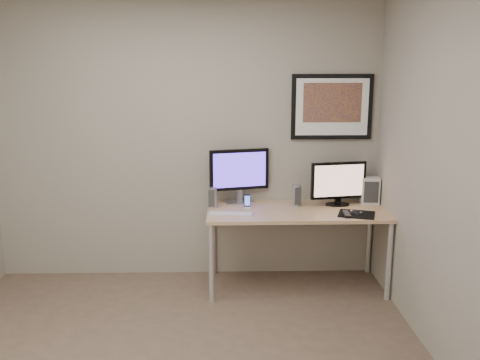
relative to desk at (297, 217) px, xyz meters
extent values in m
plane|color=gray|center=(-1.00, 0.35, 0.64)|extent=(3.60, 0.00, 3.60)
plane|color=gray|center=(0.80, -1.35, 0.64)|extent=(0.00, 3.40, 3.40)
cube|color=#A1894E|center=(0.00, 0.00, 0.05)|extent=(1.60, 0.70, 0.03)
cylinder|color=silver|center=(-0.76, -0.31, -0.31)|extent=(0.04, 0.04, 0.70)
cylinder|color=silver|center=(-0.76, 0.31, -0.31)|extent=(0.04, 0.04, 0.70)
cylinder|color=silver|center=(0.76, -0.31, -0.31)|extent=(0.04, 0.04, 0.70)
cylinder|color=silver|center=(0.76, 0.31, -0.31)|extent=(0.04, 0.04, 0.70)
cube|color=black|center=(0.35, 0.33, 0.96)|extent=(0.75, 0.03, 0.60)
cube|color=white|center=(0.35, 0.32, 0.96)|extent=(0.67, 0.00, 0.52)
cube|color=orange|center=(0.35, 0.31, 1.00)|extent=(0.54, 0.00, 0.36)
cube|color=#B5B5BA|center=(-0.51, 0.25, 0.08)|extent=(0.30, 0.24, 0.02)
cube|color=#B5B5BA|center=(-0.51, 0.25, 0.14)|extent=(0.06, 0.05, 0.11)
cube|color=black|center=(-0.51, 0.25, 0.39)|extent=(0.55, 0.17, 0.38)
cube|color=#4327BD|center=(-0.51, 0.23, 0.39)|extent=(0.49, 0.12, 0.32)
cube|color=black|center=(0.40, 0.14, 0.07)|extent=(0.24, 0.16, 0.02)
cube|color=black|center=(0.40, 0.14, 0.11)|extent=(0.06, 0.05, 0.05)
cube|color=black|center=(0.40, 0.14, 0.30)|extent=(0.52, 0.12, 0.34)
cube|color=tan|center=(0.40, 0.12, 0.30)|extent=(0.46, 0.08, 0.29)
cylinder|color=#B5B5BA|center=(-0.75, 0.10, 0.16)|extent=(0.09, 0.09, 0.19)
cylinder|color=#B5B5BA|center=(0.01, 0.14, 0.16)|extent=(0.09, 0.09, 0.20)
cube|color=black|center=(-0.44, 0.06, 0.13)|extent=(0.06, 0.06, 0.13)
cube|color=silver|center=(-0.60, -0.14, 0.07)|extent=(0.40, 0.15, 0.01)
cube|color=black|center=(0.50, -0.16, 0.07)|extent=(0.37, 0.35, 0.00)
ellipsoid|color=black|center=(0.50, -0.14, 0.09)|extent=(0.09, 0.11, 0.03)
cube|color=black|center=(0.41, -0.18, 0.08)|extent=(0.07, 0.19, 0.02)
cube|color=silver|center=(0.71, 0.19, 0.19)|extent=(0.17, 0.13, 0.25)
camera|label=1|loc=(-0.62, -4.37, 1.30)|focal=38.00mm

